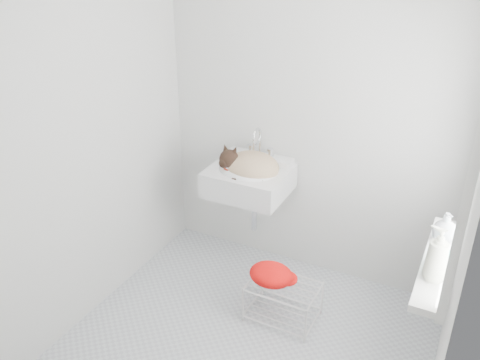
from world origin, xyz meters
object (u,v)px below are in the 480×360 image
at_px(sink, 249,169).
at_px(bottle_b, 436,265).
at_px(bottle_a, 433,279).
at_px(cat, 250,165).
at_px(bottle_c, 442,241).
at_px(wire_rack, 283,299).

relative_size(sink, bottle_b, 3.29).
xyz_separation_m(bottle_a, bottle_b, (0.00, 0.12, 0.00)).
relative_size(cat, bottle_c, 2.52).
xyz_separation_m(bottle_a, bottle_c, (0.00, 0.38, 0.00)).
bearing_deg(sink, bottle_c, -14.59).
bearing_deg(bottle_b, cat, 156.26).
distance_m(bottle_a, bottle_b, 0.12).
height_order(cat, bottle_c, cat).
height_order(bottle_a, bottle_c, bottle_a).
height_order(sink, wire_rack, sink).
bearing_deg(bottle_b, bottle_a, -90.00).
bearing_deg(wire_rack, bottle_a, -19.59).
height_order(bottle_a, bottle_b, bottle_a).
xyz_separation_m(cat, bottle_a, (1.34, -0.71, -0.04)).
distance_m(sink, bottle_b, 1.48).
height_order(sink, bottle_c, sink).
bearing_deg(wire_rack, bottle_c, 3.73).
distance_m(cat, bottle_c, 1.38).
bearing_deg(bottle_c, bottle_b, -90.00).
distance_m(wire_rack, bottle_c, 1.14).
bearing_deg(sink, bottle_b, -24.13).
relative_size(bottle_a, bottle_c, 1.40).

